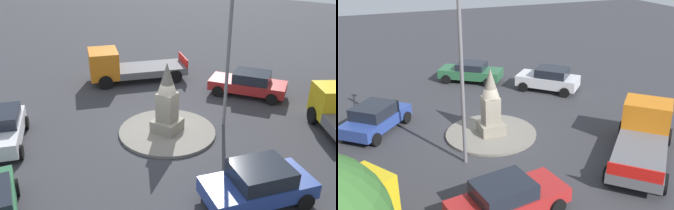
% 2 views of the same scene
% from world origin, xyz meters
% --- Properties ---
extents(ground_plane, '(80.00, 80.00, 0.00)m').
position_xyz_m(ground_plane, '(0.00, 0.00, 0.00)').
color(ground_plane, '#38383D').
extents(traffic_island, '(4.58, 4.58, 0.13)m').
position_xyz_m(traffic_island, '(0.00, 0.00, 0.06)').
color(traffic_island, gray).
rests_on(traffic_island, ground).
extents(monument, '(1.20, 1.20, 3.38)m').
position_xyz_m(monument, '(0.00, 0.00, 1.66)').
color(monument, gray).
rests_on(monument, traffic_island).
extents(streetlamp, '(2.78, 0.28, 8.32)m').
position_xyz_m(streetlamp, '(2.12, -1.96, 4.94)').
color(streetlamp, slate).
rests_on(streetlamp, ground).
extents(car_red_parked_left, '(2.54, 4.54, 1.43)m').
position_xyz_m(car_red_parked_left, '(6.28, -1.64, 0.74)').
color(car_red_parked_left, '#B22323').
rests_on(car_red_parked_left, ground).
extents(car_white_far_side, '(4.01, 4.06, 1.54)m').
position_xyz_m(car_white_far_side, '(-4.78, 5.72, 0.79)').
color(car_white_far_side, silver).
rests_on(car_white_far_side, ground).
extents(car_blue_waiting, '(4.14, 3.89, 1.48)m').
position_xyz_m(car_blue_waiting, '(-2.56, -5.33, 0.77)').
color(car_blue_waiting, '#2D479E').
rests_on(car_blue_waiting, ground).
extents(truck_orange_parked_right, '(5.80, 5.73, 2.09)m').
position_xyz_m(truck_orange_parked_right, '(4.32, 5.84, 0.97)').
color(truck_orange_parked_right, orange).
rests_on(truck_orange_parked_right, ground).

